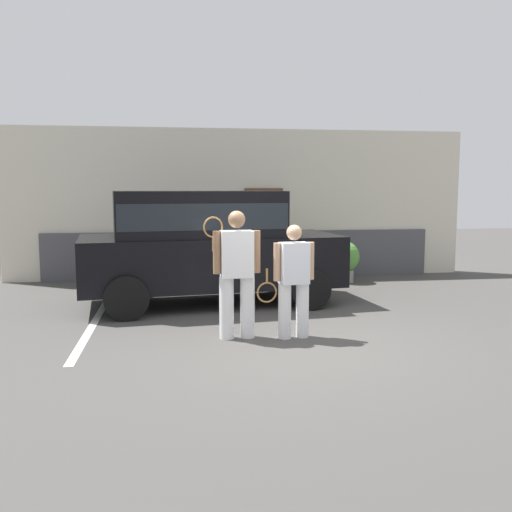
% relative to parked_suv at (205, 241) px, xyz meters
% --- Properties ---
extents(ground_plane, '(40.00, 40.00, 0.00)m').
position_rel_parked_suv_xyz_m(ground_plane, '(1.01, -2.73, -1.15)').
color(ground_plane, '#423F3D').
extents(parking_stripe_0, '(0.12, 4.40, 0.01)m').
position_rel_parked_suv_xyz_m(parking_stripe_0, '(-1.82, -1.23, -1.14)').
color(parking_stripe_0, silver).
rests_on(parking_stripe_0, ground_plane).
extents(house_frontage, '(10.81, 0.40, 3.47)m').
position_rel_parked_suv_xyz_m(house_frontage, '(1.01, 3.09, 0.49)').
color(house_frontage, beige).
rests_on(house_frontage, ground_plane).
extents(parked_suv, '(4.78, 2.57, 2.05)m').
position_rel_parked_suv_xyz_m(parked_suv, '(0.00, 0.00, 0.00)').
color(parked_suv, black).
rests_on(parked_suv, ground_plane).
extents(tennis_player_man, '(0.80, 0.30, 1.79)m').
position_rel_parked_suv_xyz_m(tennis_player_man, '(0.30, -2.43, -0.21)').
color(tennis_player_man, white).
rests_on(tennis_player_man, ground_plane).
extents(tennis_player_woman, '(0.86, 0.29, 1.60)m').
position_rel_parked_suv_xyz_m(tennis_player_woman, '(1.08, -2.52, -0.32)').
color(tennis_player_woman, white).
rests_on(tennis_player_woman, ground_plane).
extents(potted_plant_by_porch, '(0.70, 0.70, 0.93)m').
position_rel_parked_suv_xyz_m(potted_plant_by_porch, '(3.20, 1.95, -0.63)').
color(potted_plant_by_porch, gray).
rests_on(potted_plant_by_porch, ground_plane).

